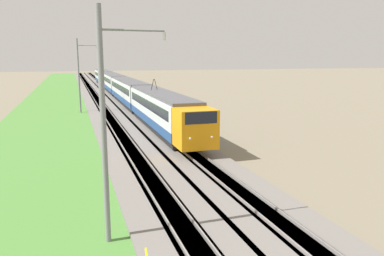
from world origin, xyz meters
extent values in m
cube|color=slate|center=(50.00, 0.00, 0.15)|extent=(240.00, 4.40, 0.30)
cube|color=slate|center=(50.00, -4.11, 0.15)|extent=(240.00, 4.40, 0.30)
cube|color=#4C4238|center=(50.00, 0.00, 0.15)|extent=(240.00, 1.57, 0.30)
cube|color=gray|center=(50.00, 0.53, 0.38)|extent=(240.00, 0.07, 0.15)
cube|color=gray|center=(50.00, -0.53, 0.38)|extent=(240.00, 0.07, 0.15)
cube|color=#4C4238|center=(50.00, -4.11, 0.15)|extent=(240.00, 1.57, 0.30)
cube|color=gray|center=(50.00, -3.57, 0.38)|extent=(240.00, 0.07, 0.15)
cube|color=gray|center=(50.00, -4.64, 0.38)|extent=(240.00, 0.07, 0.15)
cube|color=#4C8438|center=(50.00, 6.27, 0.06)|extent=(240.00, 11.34, 0.12)
cube|color=orange|center=(17.74, -4.11, 2.37)|extent=(2.52, 2.74, 2.75)
cube|color=black|center=(17.36, -4.11, 3.29)|extent=(1.81, 2.28, 0.82)
sphere|color=#F2EAC6|center=(16.53, -3.32, 1.92)|extent=(0.20, 0.20, 0.20)
sphere|color=#F2EAC6|center=(16.53, -4.89, 1.92)|extent=(0.20, 0.20, 0.20)
cube|color=navy|center=(28.40, -4.11, 1.38)|extent=(18.80, 2.86, 0.77)
cube|color=silver|center=(28.40, -4.11, 2.76)|extent=(18.80, 2.86, 1.98)
cube|color=black|center=(28.40, -4.11, 2.92)|extent=(17.29, 2.88, 0.83)
cube|color=#515156|center=(28.40, -4.11, 3.87)|extent=(18.80, 2.63, 0.25)
cube|color=black|center=(28.40, -4.11, 0.72)|extent=(17.86, 2.43, 0.55)
cylinder|color=black|center=(20.80, -3.57, 0.88)|extent=(0.86, 0.12, 0.86)
cylinder|color=black|center=(20.80, -4.64, 0.88)|extent=(0.86, 0.12, 0.86)
cube|color=navy|center=(49.06, -4.11, 1.38)|extent=(21.31, 2.86, 0.77)
cube|color=silver|center=(49.06, -4.11, 2.76)|extent=(21.31, 2.86, 1.98)
cube|color=black|center=(49.06, -4.11, 2.92)|extent=(19.61, 2.88, 0.83)
cube|color=#515156|center=(49.06, -4.11, 3.87)|extent=(21.31, 2.63, 0.25)
cube|color=black|center=(49.06, -4.11, 0.72)|extent=(20.25, 2.43, 0.55)
cube|color=navy|center=(70.97, -4.11, 1.38)|extent=(21.31, 2.86, 0.77)
cube|color=silver|center=(70.97, -4.11, 2.76)|extent=(21.31, 2.86, 1.98)
cube|color=black|center=(70.97, -4.11, 2.92)|extent=(19.61, 2.88, 0.83)
cube|color=#515156|center=(70.97, -4.11, 3.87)|extent=(21.31, 2.63, 0.25)
cube|color=black|center=(70.97, -4.11, 0.72)|extent=(20.25, 2.43, 0.55)
cube|color=navy|center=(92.88, -4.11, 1.38)|extent=(21.31, 2.86, 0.77)
cube|color=silver|center=(92.88, -4.11, 2.76)|extent=(21.31, 2.86, 1.98)
cube|color=black|center=(92.88, -4.11, 2.92)|extent=(19.61, 2.88, 0.83)
cube|color=#515156|center=(92.88, -4.11, 3.87)|extent=(21.31, 2.63, 0.25)
cube|color=black|center=(92.88, -4.11, 0.72)|extent=(20.25, 2.43, 0.55)
cylinder|color=black|center=(31.22, -3.93, 4.55)|extent=(0.06, 0.33, 1.08)
cylinder|color=black|center=(31.22, -4.28, 4.55)|extent=(0.06, 0.33, 1.08)
cube|color=black|center=(20.80, -4.11, 0.00)|extent=(0.10, 0.10, 0.00)
cylinder|color=slate|center=(7.16, 3.06, 4.60)|extent=(0.22, 0.22, 9.20)
cylinder|color=slate|center=(7.16, 1.86, 8.30)|extent=(0.08, 2.40, 0.08)
cylinder|color=#B2ADA8|center=(7.16, 0.66, 8.10)|extent=(0.10, 0.10, 0.30)
cylinder|color=slate|center=(44.01, 3.06, 4.84)|extent=(0.22, 0.22, 9.69)
cylinder|color=slate|center=(44.01, 1.86, 8.79)|extent=(0.08, 2.40, 0.08)
cylinder|color=#B2ADA8|center=(44.01, 0.66, 8.59)|extent=(0.10, 0.10, 0.30)
camera|label=1|loc=(-6.98, 4.15, 7.33)|focal=35.00mm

